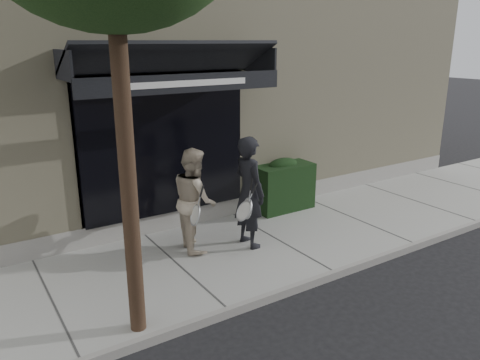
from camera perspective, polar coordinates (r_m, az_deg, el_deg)
ground at (r=8.88m, az=4.41°, el=-7.83°), size 80.00×80.00×0.00m
sidewalk at (r=8.85m, az=4.42°, el=-7.48°), size 20.00×3.00×0.12m
curb at (r=7.80m, az=11.43°, el=-11.21°), size 20.00×0.10×0.14m
building_facade at (r=12.42m, az=-9.55°, el=12.12°), size 14.30×8.04×5.64m
hedge at (r=10.20m, az=5.20°, el=-0.60°), size 1.30×0.70×1.14m
pedestrian_front at (r=8.21m, az=1.13°, el=-1.49°), size 0.70×0.88×2.00m
pedestrian_back at (r=8.16m, az=-5.56°, el=-2.35°), size 0.87×1.02×1.81m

